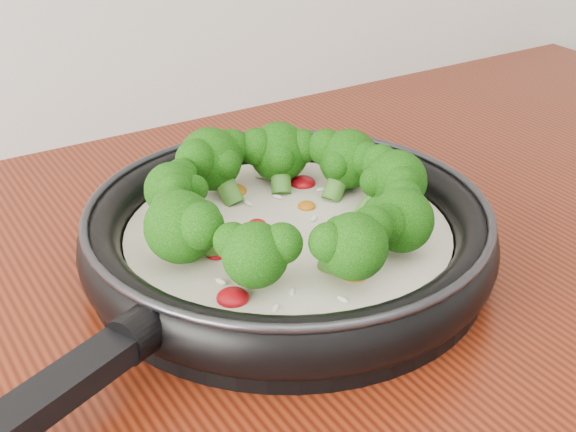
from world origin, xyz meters
TOP-DOWN VIEW (x-y plane):
  - skillet at (0.07, 1.13)m, footprint 0.58×0.47m

SIDE VIEW (x-z plane):
  - skillet at x=0.07m, z-range 0.89..0.99m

